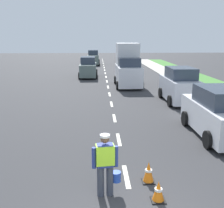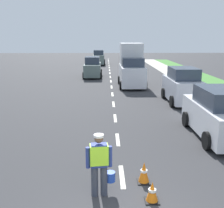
{
  "view_description": "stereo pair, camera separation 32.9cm",
  "coord_description": "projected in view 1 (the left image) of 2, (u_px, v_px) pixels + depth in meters",
  "views": [
    {
      "loc": [
        -0.79,
        -4.61,
        4.0
      ],
      "look_at": [
        -0.19,
        7.27,
        1.1
      ],
      "focal_mm": 43.8,
      "sensor_mm": 36.0,
      "label": 1
    },
    {
      "loc": [
        -0.46,
        -4.62,
        4.0
      ],
      "look_at": [
        -0.19,
        7.27,
        1.1
      ],
      "focal_mm": 43.8,
      "sensor_mm": 36.0,
      "label": 2
    }
  ],
  "objects": [
    {
      "name": "car_parked_curbside",
      "position": [
        219.0,
        114.0,
        11.24
      ],
      "size": [
        2.09,
        4.37,
        2.04
      ],
      "color": "silver",
      "rests_on": "ground"
    },
    {
      "name": "lane_center_line",
      "position": [
        106.0,
        75.0,
        29.91
      ],
      "size": [
        0.14,
        46.4,
        0.01
      ],
      "color": "silver",
      "rests_on": "ground"
    },
    {
      "name": "delivery_truck",
      "position": [
        128.0,
        67.0,
        22.83
      ],
      "size": [
        2.16,
        4.6,
        3.54
      ],
      "color": "silver",
      "rests_on": "ground"
    },
    {
      "name": "road_worker",
      "position": [
        106.0,
        162.0,
        6.92
      ],
      "size": [
        0.75,
        0.43,
        1.67
      ],
      "color": "#383D4C",
      "rests_on": "ground"
    },
    {
      "name": "car_parked_far",
      "position": [
        180.0,
        86.0,
        17.21
      ],
      "size": [
        2.0,
        3.97,
        2.2
      ],
      "color": "silver",
      "rests_on": "ground"
    },
    {
      "name": "car_oncoming_third",
      "position": [
        93.0,
        58.0,
        41.05
      ],
      "size": [
        1.89,
        4.2,
        2.17
      ],
      "color": "slate",
      "rests_on": "ground"
    },
    {
      "name": "traffic_cone_far",
      "position": [
        158.0,
        191.0,
        6.83
      ],
      "size": [
        0.36,
        0.36,
        0.53
      ],
      "color": "black",
      "rests_on": "ground"
    },
    {
      "name": "car_oncoming_second",
      "position": [
        88.0,
        68.0,
        28.06
      ],
      "size": [
        1.88,
        4.04,
        2.08
      ],
      "color": "slate",
      "rests_on": "ground"
    },
    {
      "name": "ground_plane",
      "position": [
        107.0,
        81.0,
        25.83
      ],
      "size": [
        96.0,
        96.0,
        0.0
      ],
      "primitive_type": "plane",
      "color": "#333335"
    },
    {
      "name": "traffic_cone_near",
      "position": [
        149.0,
        172.0,
        7.72
      ],
      "size": [
        0.36,
        0.36,
        0.62
      ],
      "color": "black",
      "rests_on": "ground"
    }
  ]
}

